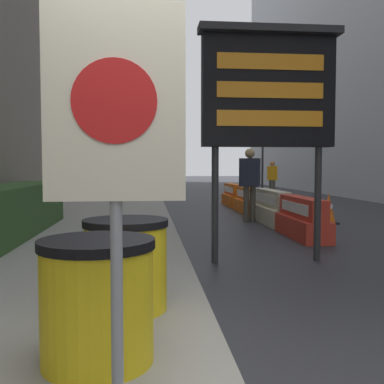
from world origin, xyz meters
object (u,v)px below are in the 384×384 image
Objects in this scene: traffic_cone_near at (265,197)px; warning_sign at (115,130)px; jersey_barrier_orange_near at (249,202)px; jersey_barrier_cream at (271,209)px; traffic_light_far_side at (263,141)px; pedestrian_passerby at (272,176)px; traffic_light_near_curb at (174,135)px; pedestrian_worker at (250,179)px; barrel_drum_middle at (126,264)px; jersey_barrier_red_striped at (302,220)px; message_board at (268,91)px; jersey_barrier_orange_far at (233,196)px; barrel_drum_foreground at (97,300)px; traffic_cone_mid at (329,209)px.

warning_sign is at bearing -107.75° from traffic_cone_near.
jersey_barrier_cream is at bearing -90.00° from jersey_barrier_orange_near.
traffic_light_far_side is at bearing 76.20° from jersey_barrier_cream.
traffic_light_near_curb is at bearing -16.06° from pedestrian_passerby.
traffic_light_near_curb is 2.14× the size of pedestrian_worker.
jersey_barrier_orange_near is 3.66× the size of traffic_cone_near.
traffic_cone_near is 0.15× the size of traffic_light_far_side.
pedestrian_passerby is at bearing 69.87° from barrel_drum_middle.
jersey_barrier_red_striped is at bearing 63.28° from warning_sign.
jersey_barrier_cream is 14.44m from traffic_light_far_side.
jersey_barrier_orange_near is (1.27, 6.64, -2.11)m from message_board.
barrel_drum_middle is at bearing -105.28° from jersey_barrier_orange_far.
message_board is 2.07× the size of pedestrian_passerby.
jersey_barrier_cream is 0.91m from pedestrian_worker.
pedestrian_passerby is (2.39, 3.57, 0.61)m from jersey_barrier_orange_far.
message_board is at bearing -104.42° from traffic_light_far_side.
traffic_light_near_curb reaches higher than jersey_barrier_orange_near.
barrel_drum_foreground is 0.42× the size of jersey_barrier_orange_far.
barrel_drum_foreground is 0.37× the size of jersey_barrier_orange_near.
jersey_barrier_cream is 4.80m from jersey_barrier_orange_far.
jersey_barrier_red_striped is 16.59m from traffic_light_far_side.
traffic_cone_near is 0.15× the size of traffic_light_near_curb.
barrel_drum_foreground is 22.76m from traffic_light_far_side.
jersey_barrier_orange_near is 1.17× the size of pedestrian_worker.
warning_sign is 1.06× the size of jersey_barrier_red_striped.
traffic_cone_mid is (4.63, 7.55, -0.19)m from barrel_drum_foreground.
jersey_barrier_cream is at bearing 67.15° from barrel_drum_foreground.
traffic_cone_near is at bearing 75.32° from message_board.
traffic_light_near_curb is (-1.73, 10.40, 2.47)m from jersey_barrier_cream.
barrel_drum_middle reaches higher than jersey_barrier_orange_near.
barrel_drum_middle is at bearing -115.00° from jersey_barrier_cream.
barrel_drum_foreground reaches higher than jersey_barrier_cream.
jersey_barrier_cream reaches higher than traffic_cone_near.
jersey_barrier_cream is at bearing 65.00° from barrel_drum_middle.
jersey_barrier_red_striped is 10.87m from pedestrian_passerby.
jersey_barrier_cream is 0.58× the size of traffic_light_far_side.
jersey_barrier_red_striped is 1.04× the size of pedestrian_worker.
jersey_barrier_red_striped is at bearing 87.52° from pedestrian_passerby.
message_board is at bearing -104.68° from traffic_cone_near.
pedestrian_passerby is (1.23, 3.41, 0.66)m from traffic_cone_near.
traffic_cone_mid is 14.44m from traffic_light_far_side.
warning_sign is 0.53× the size of traffic_light_far_side.
jersey_barrier_cream is 1.21× the size of pedestrian_worker.
warning_sign is 1.10× the size of pedestrian_worker.
traffic_light_near_curb reaches higher than pedestrian_worker.
pedestrian_passerby is at bearing 71.83° from warning_sign.
pedestrian_worker is at bearing 69.15° from barrel_drum_middle.
barrel_drum_middle is 16.14m from pedestrian_passerby.
warning_sign reaches higher than jersey_barrier_orange_near.
pedestrian_passerby is at bearing 70.21° from traffic_cone_near.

